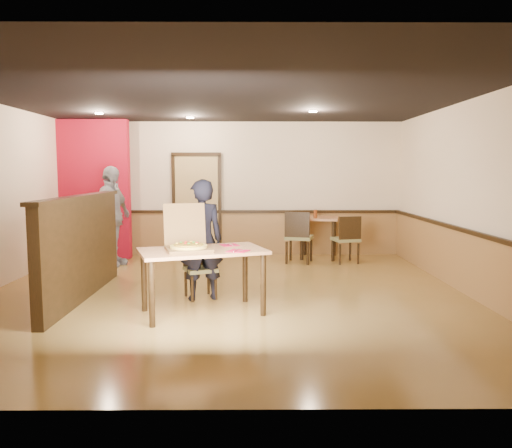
{
  "coord_description": "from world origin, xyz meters",
  "views": [
    {
      "loc": [
        0.38,
        -7.06,
        1.78
      ],
      "look_at": [
        0.43,
        0.0,
        1.02
      ],
      "focal_mm": 35.0,
      "sensor_mm": 36.0,
      "label": 1
    }
  ],
  "objects": [
    {
      "name": "side_table",
      "position": [
        1.73,
        3.05,
        0.65
      ],
      "size": [
        0.92,
        0.92,
        0.83
      ],
      "rotation": [
        0.0,
        0.0,
        -0.2
      ],
      "color": "tan",
      "rests_on": "floor"
    },
    {
      "name": "floor",
      "position": [
        0.0,
        0.0,
        0.0
      ],
      "size": [
        7.0,
        7.0,
        0.0
      ],
      "primitive_type": "plane",
      "color": "#A68240",
      "rests_on": "ground"
    },
    {
      "name": "napkin_near",
      "position": [
        0.2,
        -1.09,
        0.81
      ],
      "size": [
        0.31,
        0.31,
        0.01
      ],
      "rotation": [
        0.0,
        0.0,
        -0.38
      ],
      "color": "red",
      "rests_on": "main_table"
    },
    {
      "name": "spot_c",
      "position": [
        1.4,
        1.5,
        2.78
      ],
      "size": [
        0.14,
        0.14,
        0.02
      ],
      "primitive_type": "cylinder",
      "color": "#FFD9B2",
      "rests_on": "ceiling"
    },
    {
      "name": "side_chair_left",
      "position": [
        1.26,
        2.43,
        0.55
      ],
      "size": [
        0.61,
        0.61,
        1.0
      ],
      "rotation": [
        0.0,
        0.0,
        2.87
      ],
      "color": "olive",
      "rests_on": "floor"
    },
    {
      "name": "back_door",
      "position": [
        -0.8,
        3.46,
        1.05
      ],
      "size": [
        0.9,
        0.06,
        2.1
      ],
      "primitive_type": "cube",
      "color": "tan",
      "rests_on": "wall_back"
    },
    {
      "name": "wainscot_right",
      "position": [
        3.47,
        0.0,
        0.45
      ],
      "size": [
        0.04,
        7.0,
        0.9
      ],
      "primitive_type": "cube",
      "color": "olive",
      "rests_on": "floor"
    },
    {
      "name": "ceiling",
      "position": [
        0.0,
        0.0,
        2.8
      ],
      "size": [
        7.0,
        7.0,
        0.0
      ],
      "primitive_type": "plane",
      "rotation": [
        3.14,
        0.0,
        0.0
      ],
      "color": "black",
      "rests_on": "wall_back"
    },
    {
      "name": "wainscot_back",
      "position": [
        0.0,
        3.47,
        0.45
      ],
      "size": [
        7.0,
        0.04,
        0.9
      ],
      "primitive_type": "cube",
      "color": "olive",
      "rests_on": "floor"
    },
    {
      "name": "chair_rail_right",
      "position": [
        3.45,
        0.0,
        0.92
      ],
      "size": [
        0.06,
        7.0,
        0.06
      ],
      "primitive_type": "cube",
      "color": "black",
      "rests_on": "wall_right"
    },
    {
      "name": "red_accent_panel",
      "position": [
        -2.9,
        3.0,
        1.4
      ],
      "size": [
        1.6,
        0.2,
        2.78
      ],
      "primitive_type": "cube",
      "color": "#A30B21",
      "rests_on": "floor"
    },
    {
      "name": "wall_back",
      "position": [
        0.0,
        3.5,
        1.4
      ],
      "size": [
        7.0,
        0.0,
        7.0
      ],
      "primitive_type": "plane",
      "rotation": [
        1.57,
        0.0,
        0.0
      ],
      "color": "#FCE7C5",
      "rests_on": "floor"
    },
    {
      "name": "pizza",
      "position": [
        -0.4,
        -1.06,
        0.86
      ],
      "size": [
        0.56,
        0.56,
        0.03
      ],
      "primitive_type": "cylinder",
      "rotation": [
        0.0,
        0.0,
        -0.3
      ],
      "color": "#DCBE50",
      "rests_on": "pizza_box"
    },
    {
      "name": "booth_partition",
      "position": [
        -2.0,
        -0.2,
        0.74
      ],
      "size": [
        0.2,
        3.1,
        1.44
      ],
      "color": "black",
      "rests_on": "floor"
    },
    {
      "name": "chair_rail_back",
      "position": [
        0.0,
        3.45,
        0.92
      ],
      "size": [
        7.0,
        0.06,
        0.06
      ],
      "primitive_type": "cube",
      "color": "black",
      "rests_on": "wall_back"
    },
    {
      "name": "passerby",
      "position": [
        -2.27,
        2.22,
        0.94
      ],
      "size": [
        0.8,
        1.19,
        1.87
      ],
      "primitive_type": "imported",
      "rotation": [
        0.0,
        0.0,
        1.23
      ],
      "color": "#97969E",
      "rests_on": "floor"
    },
    {
      "name": "wall_right",
      "position": [
        3.5,
        0.0,
        1.4
      ],
      "size": [
        0.0,
        7.0,
        7.0
      ],
      "primitive_type": "plane",
      "rotation": [
        1.57,
        0.0,
        -1.57
      ],
      "color": "#FCE7C5",
      "rests_on": "floor"
    },
    {
      "name": "spot_b",
      "position": [
        -0.8,
        2.5,
        2.78
      ],
      "size": [
        0.14,
        0.14,
        0.02
      ],
      "primitive_type": "cylinder",
      "color": "#FFD9B2",
      "rests_on": "ceiling"
    },
    {
      "name": "condiment",
      "position": [
        1.64,
        2.93,
        0.92
      ],
      "size": [
        0.07,
        0.07,
        0.17
      ],
      "primitive_type": "cylinder",
      "color": "brown",
      "rests_on": "side_table"
    },
    {
      "name": "pizza_box",
      "position": [
        -0.42,
        -1.01,
        0.88
      ],
      "size": [
        0.68,
        0.74,
        0.56
      ],
      "rotation": [
        0.0,
        0.0,
        0.28
      ],
      "color": "brown",
      "rests_on": "main_table"
    },
    {
      "name": "diner",
      "position": [
        -0.33,
        -0.27,
        0.83
      ],
      "size": [
        0.7,
        0.56,
        1.67
      ],
      "primitive_type": "imported",
      "rotation": [
        0.0,
        0.0,
        3.44
      ],
      "color": "black",
      "rests_on": "floor"
    },
    {
      "name": "diner_chair",
      "position": [
        -0.38,
        -0.14,
        0.45
      ],
      "size": [
        0.53,
        0.53,
        0.83
      ],
      "rotation": [
        0.0,
        0.0,
        0.39
      ],
      "color": "olive",
      "rests_on": "floor"
    },
    {
      "name": "napkin_far",
      "position": [
        0.08,
        -0.61,
        0.81
      ],
      "size": [
        0.28,
        0.28,
        0.01
      ],
      "rotation": [
        0.0,
        0.0,
        0.39
      ],
      "color": "red",
      "rests_on": "main_table"
    },
    {
      "name": "main_table",
      "position": [
        -0.25,
        -0.95,
        0.7
      ],
      "size": [
        1.71,
        1.32,
        0.81
      ],
      "rotation": [
        0.0,
        0.0,
        0.34
      ],
      "color": "tan",
      "rests_on": "floor"
    },
    {
      "name": "side_chair_right",
      "position": [
        2.19,
        2.43,
        0.5
      ],
      "size": [
        0.55,
        0.55,
        0.92
      ],
      "rotation": [
        0.0,
        0.0,
        3.37
      ],
      "color": "olive",
      "rests_on": "floor"
    },
    {
      "name": "spot_a",
      "position": [
        -2.3,
        1.8,
        2.78
      ],
      "size": [
        0.14,
        0.14,
        0.02
      ],
      "primitive_type": "cylinder",
      "color": "#FFD9B2",
      "rests_on": "ceiling"
    }
  ]
}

